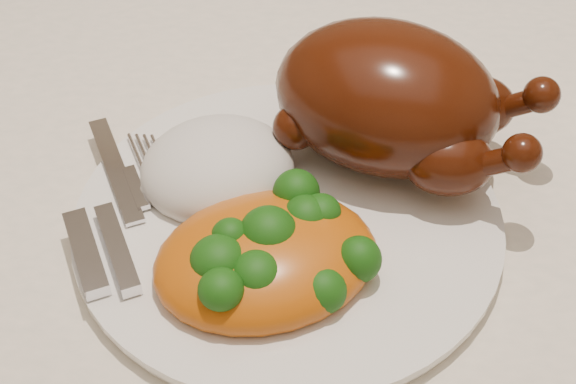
{
  "coord_description": "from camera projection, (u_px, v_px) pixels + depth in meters",
  "views": [
    {
      "loc": [
        0.09,
        -0.45,
        1.15
      ],
      "look_at": [
        0.06,
        -0.09,
        0.8
      ],
      "focal_mm": 50.0,
      "sensor_mm": 36.0,
      "label": 1
    }
  ],
  "objects": [
    {
      "name": "dinner_plate",
      "position": [
        288.0,
        220.0,
        0.53
      ],
      "size": [
        0.36,
        0.36,
        0.01
      ],
      "primitive_type": "cylinder",
      "rotation": [
        0.0,
        0.0,
        -0.42
      ],
      "color": "white",
      "rests_on": "tablecloth"
    },
    {
      "name": "roast_chicken",
      "position": [
        392.0,
        99.0,
        0.53
      ],
      "size": [
        0.2,
        0.16,
        0.1
      ],
      "rotation": [
        0.0,
        0.0,
        -0.34
      ],
      "color": "#401506",
      "rests_on": "dinner_plate"
    },
    {
      "name": "mac_and_cheese",
      "position": [
        275.0,
        255.0,
        0.48
      ],
      "size": [
        0.17,
        0.15,
        0.06
      ],
      "rotation": [
        0.0,
        0.0,
        0.39
      ],
      "color": "#CD5C0D",
      "rests_on": "dinner_plate"
    },
    {
      "name": "rice_mound",
      "position": [
        218.0,
        169.0,
        0.54
      ],
      "size": [
        0.13,
        0.13,
        0.05
      ],
      "rotation": [
        0.0,
        0.0,
        0.4
      ],
      "color": "white",
      "rests_on": "dinner_plate"
    },
    {
      "name": "dining_table",
      "position": [
        219.0,
        232.0,
        0.67
      ],
      "size": [
        1.6,
        0.9,
        0.76
      ],
      "color": "brown",
      "rests_on": "floor"
    },
    {
      "name": "tablecloth",
      "position": [
        213.0,
        167.0,
        0.62
      ],
      "size": [
        1.73,
        1.03,
        0.18
      ],
      "color": "beige",
      "rests_on": "dining_table"
    },
    {
      "name": "cutlery",
      "position": [
        110.0,
        223.0,
        0.51
      ],
      "size": [
        0.07,
        0.16,
        0.01
      ],
      "rotation": [
        0.0,
        0.0,
        0.46
      ],
      "color": "silver",
      "rests_on": "dinner_plate"
    }
  ]
}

